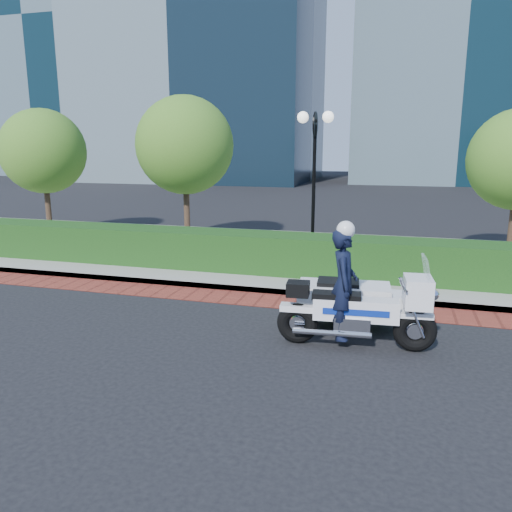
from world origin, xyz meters
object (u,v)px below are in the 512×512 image
(tree_a, at_px, (43,151))
(police_motorcycle, at_px, (349,298))
(tree_b, at_px, (185,145))
(lamppost, at_px, (314,163))

(tree_a, xyz_separation_m, police_motorcycle, (11.58, -6.78, -2.47))
(tree_a, height_order, police_motorcycle, tree_a)
(tree_b, height_order, police_motorcycle, tree_b)
(lamppost, distance_m, police_motorcycle, 6.11)
(police_motorcycle, bearing_deg, tree_a, 144.81)
(lamppost, bearing_deg, tree_b, 163.89)
(lamppost, bearing_deg, police_motorcycle, -73.88)
(tree_a, relative_size, tree_b, 0.94)
(lamppost, height_order, tree_b, tree_b)
(lamppost, relative_size, tree_a, 0.92)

